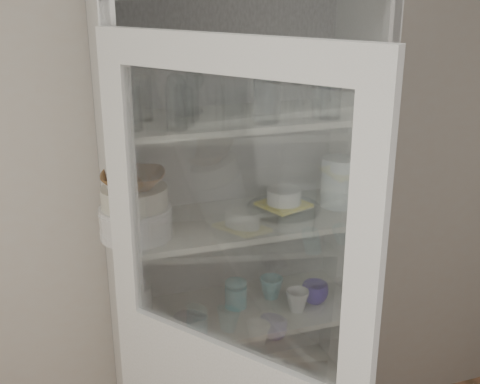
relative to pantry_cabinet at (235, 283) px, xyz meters
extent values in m
cube|color=#BAADA0|center=(-0.20, 0.16, 0.36)|extent=(3.60, 0.02, 2.60)
cube|color=beige|center=(-0.48, -0.06, 0.11)|extent=(0.03, 0.45, 2.10)
cube|color=beige|center=(0.48, -0.06, 0.11)|extent=(0.03, 0.45, 2.10)
cube|color=gray|center=(0.00, 0.15, 0.11)|extent=(1.00, 0.03, 2.10)
cube|color=beige|center=(0.00, -0.08, -0.09)|extent=(0.94, 0.42, 0.02)
cube|color=beige|center=(0.00, -0.08, 0.31)|extent=(0.94, 0.42, 0.02)
cube|color=beige|center=(0.00, -0.08, 0.71)|extent=(0.94, 0.42, 0.02)
cube|color=beige|center=(-0.23, -0.65, 1.01)|extent=(0.57, 0.75, 0.10)
cube|color=beige|center=(-0.47, -0.32, 0.56)|extent=(0.09, 0.10, 0.80)
cube|color=beige|center=(0.01, -0.98, 0.56)|extent=(0.09, 0.10, 0.80)
cube|color=silver|center=(-0.23, -0.65, 0.56)|extent=(0.44, 0.59, 0.78)
cylinder|color=silver|center=(-0.41, -0.18, 0.79)|extent=(0.08, 0.08, 0.14)
cylinder|color=silver|center=(-0.27, -0.21, 0.79)|extent=(0.09, 0.09, 0.14)
cylinder|color=silver|center=(-0.23, -0.17, 0.79)|extent=(0.08, 0.08, 0.13)
cylinder|color=silver|center=(0.04, -0.22, 0.80)|extent=(0.09, 0.09, 0.15)
cylinder|color=silver|center=(0.06, -0.21, 0.79)|extent=(0.08, 0.08, 0.14)
cylinder|color=silver|center=(0.24, -0.23, 0.79)|extent=(0.08, 0.08, 0.13)
cylinder|color=silver|center=(0.28, -0.23, 0.80)|extent=(0.09, 0.09, 0.15)
cylinder|color=silver|center=(-0.35, -0.04, 0.80)|extent=(0.09, 0.09, 0.15)
cylinder|color=silver|center=(-0.20, -0.10, 0.80)|extent=(0.10, 0.10, 0.15)
cylinder|color=silver|center=(-0.23, -0.08, 0.80)|extent=(0.09, 0.09, 0.15)
cylinder|color=silver|center=(0.08, -0.09, 0.79)|extent=(0.07, 0.07, 0.13)
cylinder|color=silver|center=(-0.41, -0.12, 0.38)|extent=(0.26, 0.26, 0.11)
cylinder|color=silver|center=(-0.41, 0.05, 0.36)|extent=(0.20, 0.20, 0.08)
cylinder|color=beige|center=(-0.41, -0.12, 0.47)|extent=(0.24, 0.24, 0.07)
imported|color=brown|center=(-0.41, -0.12, 0.53)|extent=(0.27, 0.27, 0.05)
cylinder|color=silver|center=(0.19, -0.05, 0.33)|extent=(0.32, 0.32, 0.02)
cube|color=gold|center=(0.19, -0.05, 0.34)|extent=(0.22, 0.22, 0.01)
cylinder|color=silver|center=(0.19, -0.05, 0.38)|extent=(0.14, 0.14, 0.06)
cylinder|color=#B1C2C6|center=(0.41, -0.08, 0.42)|extent=(0.13, 0.13, 0.20)
imported|color=#271C9A|center=(0.31, -0.12, -0.04)|extent=(0.13, 0.13, 0.09)
imported|color=teal|center=(0.15, -0.03, -0.03)|extent=(0.10, 0.10, 0.09)
imported|color=silver|center=(0.21, -0.16, -0.04)|extent=(0.12, 0.12, 0.09)
cylinder|color=teal|center=(-0.01, -0.05, -0.03)|extent=(0.09, 0.09, 0.09)
ellipsoid|color=teal|center=(-0.01, -0.05, 0.02)|extent=(0.09, 0.09, 0.02)
cylinder|color=silver|center=(-0.24, -0.14, -0.06)|extent=(0.11, 0.11, 0.04)
cylinder|color=silver|center=(-0.41, -0.01, -0.01)|extent=(0.13, 0.13, 0.14)
cube|color=gray|center=(0.13, -0.09, -0.45)|extent=(0.21, 0.15, 0.06)
camera|label=1|loc=(-0.69, -2.11, 1.19)|focal=45.00mm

